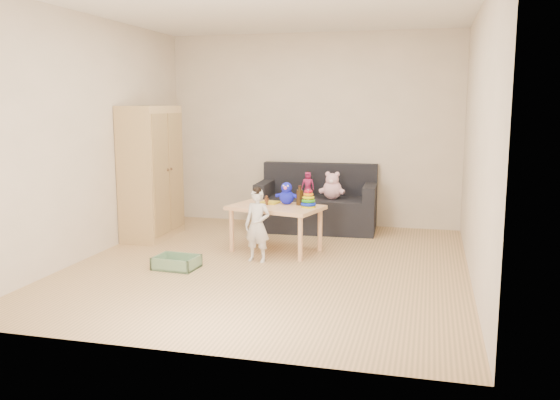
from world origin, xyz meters
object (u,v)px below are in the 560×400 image
(wardrobe, at_px, (151,173))
(sofa, at_px, (317,214))
(play_table, at_px, (276,229))
(toddler, at_px, (257,226))

(wardrobe, xyz_separation_m, sofa, (1.91, 0.92, -0.60))
(sofa, distance_m, play_table, 1.26)
(wardrobe, bearing_deg, play_table, -10.72)
(play_table, bearing_deg, wardrobe, 169.28)
(play_table, relative_size, toddler, 1.31)
(toddler, bearing_deg, wardrobe, 162.17)
(sofa, height_order, toddler, toddler)
(wardrobe, relative_size, toddler, 2.15)
(sofa, relative_size, play_table, 1.55)
(wardrobe, bearing_deg, sofa, 25.82)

